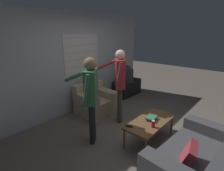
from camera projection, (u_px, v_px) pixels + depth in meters
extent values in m
plane|color=#665B51|center=(139.00, 134.00, 3.71)|extent=(16.00, 16.00, 0.00)
cube|color=#ADB2B7|center=(76.00, 64.00, 4.61)|extent=(5.20, 0.06, 2.55)
cube|color=silver|center=(82.00, 56.00, 4.65)|extent=(1.13, 0.02, 1.10)
cube|color=#A4A099|center=(83.00, 73.00, 4.78)|extent=(1.10, 0.00, 0.01)
cube|color=#A4A099|center=(83.00, 66.00, 4.72)|extent=(1.10, 0.00, 0.01)
cube|color=#A4A099|center=(82.00, 59.00, 4.67)|extent=(1.10, 0.00, 0.01)
cube|color=#A4A099|center=(82.00, 52.00, 4.61)|extent=(1.10, 0.00, 0.01)
cube|color=#A4A099|center=(82.00, 45.00, 4.56)|extent=(1.10, 0.00, 0.01)
cube|color=#A4A099|center=(81.00, 38.00, 4.50)|extent=(1.10, 0.00, 0.01)
cube|color=#424247|center=(196.00, 166.00, 2.55)|extent=(1.67, 1.07, 0.42)
cube|color=#424247|center=(214.00, 130.00, 2.92)|extent=(0.31, 0.97, 0.19)
cube|color=#9E3338|center=(187.00, 156.00, 2.30)|extent=(0.40, 0.29, 0.37)
cube|color=tan|center=(96.00, 106.00, 4.62)|extent=(0.93, 0.86, 0.41)
cube|color=tan|center=(88.00, 90.00, 4.71)|extent=(0.89, 0.26, 0.37)
cube|color=tan|center=(105.00, 93.00, 4.74)|extent=(0.29, 0.82, 0.18)
cube|color=tan|center=(86.00, 99.00, 4.31)|extent=(0.29, 0.82, 0.18)
cube|color=brown|center=(150.00, 122.00, 3.36)|extent=(1.12, 0.54, 0.04)
cylinder|color=brown|center=(124.00, 139.00, 3.20)|extent=(0.04, 0.04, 0.41)
cylinder|color=brown|center=(152.00, 119.00, 3.94)|extent=(0.04, 0.04, 0.41)
cylinder|color=brown|center=(146.00, 150.00, 2.91)|extent=(0.04, 0.04, 0.41)
cylinder|color=brown|center=(172.00, 126.00, 3.65)|extent=(0.04, 0.04, 0.41)
cube|color=black|center=(127.00, 87.00, 5.96)|extent=(0.97, 0.50, 0.52)
cube|color=#2D2D33|center=(127.00, 74.00, 5.82)|extent=(0.61, 0.69, 0.44)
cube|color=#3D4738|center=(124.00, 74.00, 5.80)|extent=(0.40, 0.49, 0.36)
cylinder|color=black|center=(92.00, 124.00, 3.29)|extent=(0.10, 0.10, 0.83)
cylinder|color=black|center=(93.00, 121.00, 3.43)|extent=(0.10, 0.10, 0.83)
cube|color=#336642|center=(91.00, 87.00, 3.15)|extent=(0.44, 0.40, 0.62)
sphere|color=#846042|center=(90.00, 64.00, 3.02)|extent=(0.23, 0.23, 0.23)
cylinder|color=#336642|center=(86.00, 91.00, 2.94)|extent=(0.15, 0.17, 0.60)
cylinder|color=#336642|center=(79.00, 75.00, 3.32)|extent=(0.40, 0.49, 0.30)
cube|color=white|center=(65.00, 81.00, 3.37)|extent=(0.08, 0.08, 0.13)
cylinder|color=#4C4233|center=(120.00, 106.00, 4.07)|extent=(0.10, 0.10, 0.86)
cylinder|color=#4C4233|center=(119.00, 103.00, 4.21)|extent=(0.10, 0.10, 0.86)
cube|color=maroon|center=(120.00, 74.00, 3.92)|extent=(0.43, 0.42, 0.65)
sphere|color=beige|center=(120.00, 55.00, 3.79)|extent=(0.22, 0.22, 0.22)
cylinder|color=maroon|center=(119.00, 77.00, 3.71)|extent=(0.16, 0.16, 0.62)
cylinder|color=maroon|center=(107.00, 64.00, 4.06)|extent=(0.47, 0.47, 0.30)
cube|color=black|center=(95.00, 69.00, 4.08)|extent=(0.08, 0.08, 0.13)
cube|color=#284C89|center=(152.00, 119.00, 3.39)|extent=(0.18, 0.15, 0.03)
cube|color=#33754C|center=(151.00, 117.00, 3.39)|extent=(0.26, 0.21, 0.03)
cylinder|color=red|center=(153.00, 124.00, 3.12)|extent=(0.07, 0.07, 0.12)
cylinder|color=silver|center=(153.00, 121.00, 3.10)|extent=(0.06, 0.06, 0.00)
cube|color=black|center=(129.00, 126.00, 3.14)|extent=(0.09, 0.14, 0.02)
cylinder|color=#A8A8AD|center=(115.00, 104.00, 5.23)|extent=(0.20, 0.20, 0.02)
cylinder|color=#A8A8AD|center=(115.00, 103.00, 5.21)|extent=(0.03, 0.03, 0.08)
torus|color=#A8A8AD|center=(115.00, 97.00, 5.16)|extent=(0.32, 0.02, 0.32)
sphere|color=#A8A8AD|center=(115.00, 97.00, 5.16)|extent=(0.09, 0.09, 0.09)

